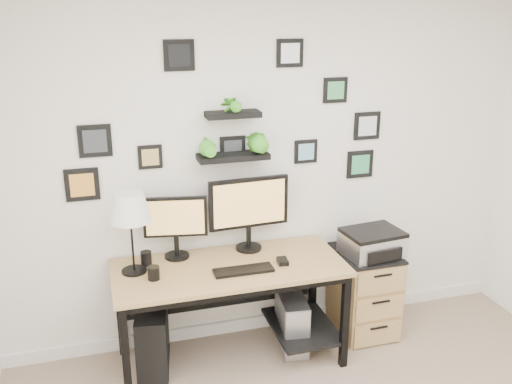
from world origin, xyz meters
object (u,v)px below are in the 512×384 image
object	(u,v)px
mug	(154,273)
pc_tower_black	(153,338)
desk	(233,279)
table_lamp	(130,210)
file_cabinet	(364,292)
printer	(372,243)
monitor_left	(175,223)
monitor_right	(249,208)
pc_tower_grey	(292,322)

from	to	relation	value
mug	pc_tower_black	xyz separation A→B (m)	(-0.02, 0.12, -0.56)
desk	table_lamp	distance (m)	0.88
file_cabinet	printer	world-z (taller)	printer
printer	mug	bearing A→B (deg)	-176.52
pc_tower_black	monitor_left	bearing A→B (deg)	46.10
monitor_right	file_cabinet	distance (m)	1.17
desk	pc_tower_grey	world-z (taller)	desk
monitor_right	printer	size ratio (longest dim) A/B	1.31
file_cabinet	printer	bearing A→B (deg)	-71.90
monitor_left	monitor_right	world-z (taller)	monitor_right
table_lamp	pc_tower_black	distance (m)	0.97
monitor_left	table_lamp	bearing A→B (deg)	-155.33
pc_tower_grey	file_cabinet	world-z (taller)	file_cabinet
monitor_right	pc_tower_black	xyz separation A→B (m)	(-0.75, -0.16, -0.84)
file_cabinet	desk	bearing A→B (deg)	-176.87
pc_tower_grey	printer	size ratio (longest dim) A/B	0.97
file_cabinet	printer	xyz separation A→B (m)	(0.02, -0.05, 0.43)
pc_tower_grey	desk	bearing A→B (deg)	179.55
desk	printer	size ratio (longest dim) A/B	3.54
mug	monitor_right	bearing A→B (deg)	21.15
table_lamp	pc_tower_grey	bearing A→B (deg)	-3.15
mug	pc_tower_black	size ratio (longest dim) A/B	0.19
monitor_left	monitor_right	bearing A→B (deg)	-0.94
table_lamp	file_cabinet	distance (m)	1.94
pc_tower_black	pc_tower_grey	xyz separation A→B (m)	(1.03, -0.04, -0.03)
pc_tower_black	pc_tower_grey	distance (m)	1.03
pc_tower_black	mug	bearing A→B (deg)	-69.95
monitor_right	table_lamp	bearing A→B (deg)	-170.91
printer	pc_tower_grey	bearing A→B (deg)	-178.74
monitor_left	pc_tower_black	xyz separation A→B (m)	(-0.22, -0.17, -0.78)
monitor_left	pc_tower_black	bearing A→B (deg)	-143.05
printer	monitor_right	bearing A→B (deg)	168.68
pc_tower_grey	file_cabinet	distance (m)	0.64
file_cabinet	monitor_left	bearing A→B (deg)	174.26
file_cabinet	printer	distance (m)	0.43
desk	printer	world-z (taller)	printer
table_lamp	pc_tower_grey	size ratio (longest dim) A/B	1.27
mug	printer	world-z (taller)	printer
desk	monitor_left	bearing A→B (deg)	150.85
printer	desk	bearing A→B (deg)	-179.44
monitor_left	printer	world-z (taller)	monitor_left
monitor_right	pc_tower_grey	world-z (taller)	monitor_right
monitor_right	file_cabinet	xyz separation A→B (m)	(0.89, -0.13, -0.74)
table_lamp	mug	xyz separation A→B (m)	(0.11, -0.15, -0.40)
pc_tower_grey	printer	world-z (taller)	printer
mug	table_lamp	bearing A→B (deg)	127.77
mug	printer	xyz separation A→B (m)	(1.64, 0.10, -0.03)
monitor_left	pc_tower_grey	xyz separation A→B (m)	(0.80, -0.20, -0.81)
monitor_left	desk	bearing A→B (deg)	-29.15
desk	table_lamp	bearing A→B (deg)	175.08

